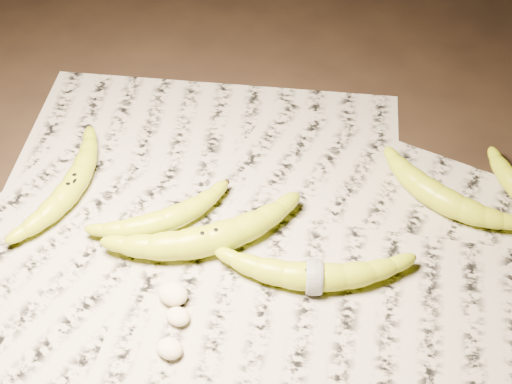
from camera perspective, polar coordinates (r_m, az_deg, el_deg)
The scene contains 11 objects.
ground at distance 0.93m, azimuth 0.28°, elevation -4.34°, with size 3.00×3.00×0.00m, color black.
newspaper_patch at distance 0.92m, azimuth -0.82°, elevation -5.01°, with size 0.90×0.70×0.01m, color #A6A08E.
banana_left_a at distance 1.00m, azimuth -14.55°, elevation 0.54°, with size 0.19×0.05×0.03m, color #C3E21C, non-canonical shape.
banana_left_b at distance 0.93m, azimuth -7.33°, elevation -2.14°, with size 0.17×0.05×0.03m, color #C3E21C, non-canonical shape.
banana_center at distance 0.90m, azimuth -3.77°, elevation -3.70°, with size 0.22×0.07×0.04m, color #C3E21C, non-canonical shape.
banana_taped at distance 0.87m, azimuth 4.68°, elevation -6.65°, with size 0.22×0.06×0.04m, color #C3E21C, non-canonical shape.
banana_upper_b at distance 0.98m, azimuth 14.45°, elevation -0.27°, with size 0.18×0.06×0.04m, color #C3E21C, non-canonical shape.
measuring_tape at distance 0.87m, azimuth 4.68°, elevation -6.65°, with size 0.05×0.05×0.00m, color white.
flesh_chunk_a at distance 0.87m, azimuth -6.69°, elevation -7.95°, with size 0.04×0.03×0.02m, color beige.
flesh_chunk_b at distance 0.83m, azimuth -6.95°, elevation -12.20°, with size 0.03×0.03×0.02m, color beige.
flesh_chunk_c at distance 0.85m, azimuth -6.28°, elevation -9.73°, with size 0.03×0.02×0.02m, color beige.
Camera 1 is at (0.26, -0.51, 0.73)m, focal length 50.00 mm.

